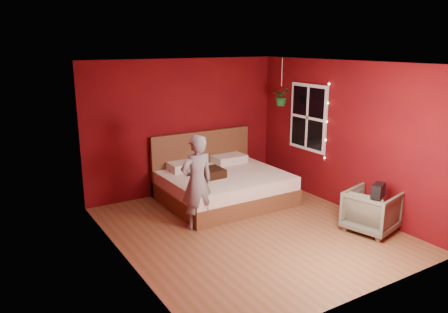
% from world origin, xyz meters
% --- Properties ---
extents(floor, '(4.50, 4.50, 0.00)m').
position_xyz_m(floor, '(0.00, 0.00, 0.00)').
color(floor, brown).
rests_on(floor, ground).
extents(room_walls, '(4.04, 4.54, 2.62)m').
position_xyz_m(room_walls, '(0.00, 0.00, 1.68)').
color(room_walls, maroon).
rests_on(room_walls, ground).
extents(window, '(0.05, 0.97, 1.27)m').
position_xyz_m(window, '(1.97, 0.90, 1.50)').
color(window, white).
rests_on(window, room_walls).
extents(fairy_lights, '(0.04, 0.04, 1.45)m').
position_xyz_m(fairy_lights, '(1.94, 0.38, 1.50)').
color(fairy_lights, silver).
rests_on(fairy_lights, room_walls).
extents(bed, '(2.16, 1.84, 1.19)m').
position_xyz_m(bed, '(0.33, 1.38, 0.31)').
color(bed, brown).
rests_on(bed, ground).
extents(person, '(0.56, 0.37, 1.52)m').
position_xyz_m(person, '(-0.66, 0.50, 0.76)').
color(person, gray).
rests_on(person, ground).
extents(armchair, '(0.89, 0.88, 0.67)m').
position_xyz_m(armchair, '(1.60, -1.05, 0.34)').
color(armchair, '#6A6A53').
rests_on(armchair, ground).
extents(handbag, '(0.32, 0.24, 0.20)m').
position_xyz_m(handbag, '(1.42, -1.28, 0.77)').
color(handbag, black).
rests_on(handbag, armchair).
extents(throw_pillow, '(0.44, 0.44, 0.15)m').
position_xyz_m(throw_pillow, '(0.02, 1.25, 0.62)').
color(throw_pillow, black).
rests_on(throw_pillow, bed).
extents(hanging_plant, '(0.41, 0.38, 0.90)m').
position_xyz_m(hanging_plant, '(1.65, 1.34, 1.89)').
color(hanging_plant, silver).
rests_on(hanging_plant, room_walls).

